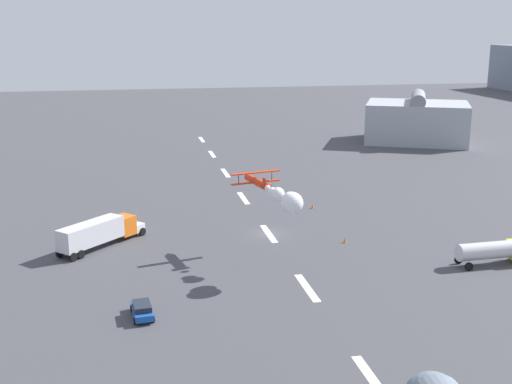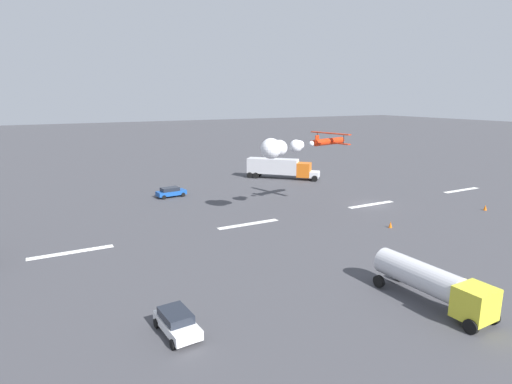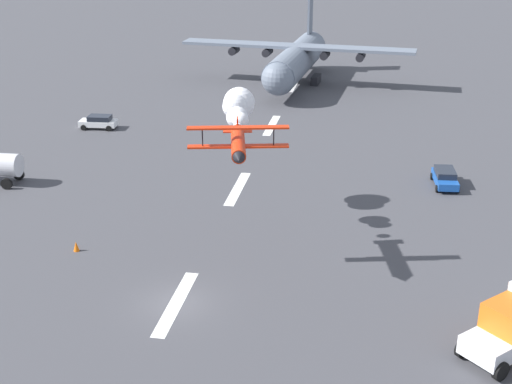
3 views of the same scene
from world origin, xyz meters
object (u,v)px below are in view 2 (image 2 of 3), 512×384
stunt_biplane_red (288,146)px  followme_car_yellow (171,192)px  airport_staff_sedan (177,322)px  traffic_cone_near (485,208)px  semi_truck_orange (280,167)px  traffic_cone_far (390,225)px  fuel_tanker_truck (432,282)px

stunt_biplane_red → followme_car_yellow: stunt_biplane_red is taller
airport_staff_sedan → followme_car_yellow: bearing=-106.8°
followme_car_yellow → stunt_biplane_red: bearing=121.7°
followme_car_yellow → traffic_cone_near: (-35.20, 27.95, -0.44)m
traffic_cone_near → stunt_biplane_red: bearing=-24.1°
stunt_biplane_red → followme_car_yellow: bearing=-58.3°
semi_truck_orange → traffic_cone_far: size_ratio=15.37×
airport_staff_sedan → traffic_cone_far: 30.92m
semi_truck_orange → airport_staff_sedan: size_ratio=2.69×
stunt_biplane_red → traffic_cone_near: size_ratio=20.38×
traffic_cone_near → traffic_cone_far: size_ratio=1.00×
traffic_cone_far → fuel_tanker_truck: bearing=52.8°
semi_truck_orange → followme_car_yellow: size_ratio=2.52×
airport_staff_sedan → traffic_cone_near: (-46.47, -9.45, -0.44)m
followme_car_yellow → traffic_cone_far: 32.86m
followme_car_yellow → traffic_cone_near: size_ratio=6.11×
stunt_biplane_red → semi_truck_orange: stunt_biplane_red is taller
semi_truck_orange → airport_staff_sedan: semi_truck_orange is taller
stunt_biplane_red → traffic_cone_far: 15.61m
fuel_tanker_truck → followme_car_yellow: bearing=-81.2°
stunt_biplane_red → semi_truck_orange: (-12.26, -21.63, -6.82)m
airport_staff_sedan → traffic_cone_near: airport_staff_sedan is taller
traffic_cone_near → traffic_cone_far: 17.20m
airport_staff_sedan → traffic_cone_near: bearing=-168.5°
followme_car_yellow → airport_staff_sedan: size_ratio=1.07×
semi_truck_orange → airport_staff_sedan: bearing=51.2°
followme_car_yellow → semi_truck_orange: bearing=-168.1°
semi_truck_orange → traffic_cone_near: bearing=110.9°
airport_staff_sedan → fuel_tanker_truck: bearing=163.9°
fuel_tanker_truck → traffic_cone_near: bearing=-153.0°
semi_truck_orange → airport_staff_sedan: (33.95, 42.17, -1.30)m
semi_truck_orange → traffic_cone_near: 35.09m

